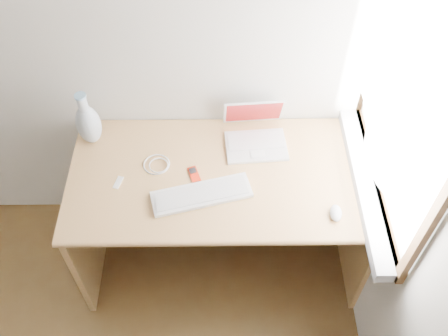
{
  "coord_description": "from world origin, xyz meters",
  "views": [
    {
      "loc": [
        1.03,
        -0.08,
        2.62
      ],
      "look_at": [
        1.04,
        1.35,
        0.85
      ],
      "focal_mm": 40.0,
      "sensor_mm": 36.0,
      "label": 1
    }
  ],
  "objects_px": {
    "laptop": "(256,135)",
    "vase": "(88,123)",
    "external_keyboard": "(202,194)",
    "desk": "(222,187)"
  },
  "relations": [
    {
      "from": "vase",
      "to": "laptop",
      "type": "bearing_deg",
      "value": -0.92
    },
    {
      "from": "external_keyboard",
      "to": "vase",
      "type": "height_order",
      "value": "vase"
    },
    {
      "from": "external_keyboard",
      "to": "vase",
      "type": "distance_m",
      "value": 0.66
    },
    {
      "from": "laptop",
      "to": "vase",
      "type": "height_order",
      "value": "vase"
    },
    {
      "from": "laptop",
      "to": "external_keyboard",
      "type": "bearing_deg",
      "value": -132.64
    },
    {
      "from": "desk",
      "to": "laptop",
      "type": "relative_size",
      "value": 4.65
    },
    {
      "from": "laptop",
      "to": "vase",
      "type": "bearing_deg",
      "value": 174.74
    },
    {
      "from": "laptop",
      "to": "vase",
      "type": "distance_m",
      "value": 0.82
    },
    {
      "from": "desk",
      "to": "vase",
      "type": "relative_size",
      "value": 4.78
    },
    {
      "from": "desk",
      "to": "laptop",
      "type": "height_order",
      "value": "laptop"
    }
  ]
}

